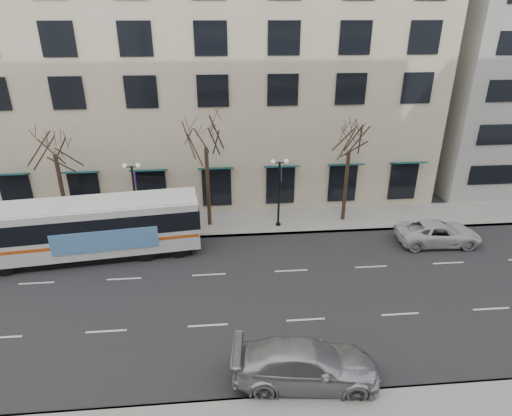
{
  "coord_description": "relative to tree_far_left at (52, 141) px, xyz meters",
  "views": [
    {
      "loc": [
        0.91,
        -19.55,
        14.31
      ],
      "look_at": [
        2.9,
        2.95,
        4.0
      ],
      "focal_mm": 30.0,
      "sensor_mm": 36.0,
      "label": 1
    }
  ],
  "objects": [
    {
      "name": "tree_far_right",
      "position": [
        20.0,
        0.0,
        -0.28
      ],
      "size": [
        3.6,
        3.6,
        8.06
      ],
      "color": "black",
      "rests_on": "ground"
    },
    {
      "name": "lamp_post_right",
      "position": [
        15.01,
        -0.6,
        -3.75
      ],
      "size": [
        1.22,
        0.45,
        5.21
      ],
      "color": "black",
      "rests_on": "ground"
    },
    {
      "name": "city_bus",
      "position": [
        2.6,
        -3.58,
        -4.66
      ],
      "size": [
        14.04,
        4.58,
        3.74
      ],
      "rotation": [
        0.0,
        0.0,
        0.12
      ],
      "color": "silver",
      "rests_on": "ground"
    },
    {
      "name": "building_hotel",
      "position": [
        8.0,
        12.2,
        5.3
      ],
      "size": [
        40.0,
        20.0,
        24.0
      ],
      "primitive_type": "cube",
      "color": "#C0B493",
      "rests_on": "ground"
    },
    {
      "name": "ground",
      "position": [
        10.0,
        -8.8,
        -6.7
      ],
      "size": [
        160.0,
        160.0,
        0.0
      ],
      "primitive_type": "plane",
      "color": "black",
      "rests_on": "ground"
    },
    {
      "name": "lamp_post_left",
      "position": [
        5.01,
        -0.6,
        -3.75
      ],
      "size": [
        1.22,
        0.45,
        5.21
      ],
      "color": "black",
      "rests_on": "ground"
    },
    {
      "name": "white_pickup",
      "position": [
        25.46,
        -3.95,
        -5.93
      ],
      "size": [
        5.65,
        2.8,
        1.54
      ],
      "primitive_type": "imported",
      "rotation": [
        0.0,
        0.0,
        1.53
      ],
      "color": "silver",
      "rests_on": "ground"
    },
    {
      "name": "silver_car",
      "position": [
        14.21,
        -15.0,
        -5.8
      ],
      "size": [
        6.44,
        3.18,
        1.8
      ],
      "primitive_type": "imported",
      "rotation": [
        0.0,
        0.0,
        1.46
      ],
      "color": "#A3A4AA",
      "rests_on": "ground"
    },
    {
      "name": "tree_far_left",
      "position": [
        0.0,
        0.0,
        0.0
      ],
      "size": [
        3.6,
        3.6,
        8.34
      ],
      "color": "black",
      "rests_on": "ground"
    },
    {
      "name": "sidewalk_far",
      "position": [
        15.0,
        0.2,
        -6.62
      ],
      "size": [
        80.0,
        4.0,
        0.15
      ],
      "primitive_type": "cube",
      "color": "gray",
      "rests_on": "ground"
    },
    {
      "name": "tree_far_mid",
      "position": [
        10.0,
        0.0,
        0.21
      ],
      "size": [
        3.6,
        3.6,
        8.55
      ],
      "color": "black",
      "rests_on": "ground"
    },
    {
      "name": "pay_station",
      "position": [
        14.74,
        -16.1,
        -5.7
      ],
      "size": [
        0.28,
        0.2,
        1.18
      ],
      "rotation": [
        0.0,
        0.0,
        0.17
      ],
      "color": "slate",
      "rests_on": "sidewalk_near"
    }
  ]
}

